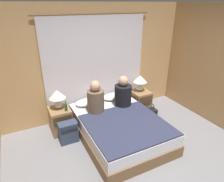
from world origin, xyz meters
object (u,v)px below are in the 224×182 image
object	(u,v)px
person_right_in_bed	(123,94)
beer_bottle_on_left_stand	(66,107)
bed	(119,127)
pillow_right	(115,96)
handbag_on_floor	(150,114)
lamp_right	(140,80)
nightstand_left	(61,120)
lamp_left	(57,96)
nightstand_right	(140,101)
backpack_on_floor	(68,131)
person_left_in_bed	(96,99)
pillow_left	(89,102)

from	to	relation	value
person_right_in_bed	beer_bottle_on_left_stand	distance (m)	1.21
person_right_in_bed	bed	bearing A→B (deg)	-127.24
pillow_right	handbag_on_floor	xyz separation A→B (m)	(0.64, -0.52, -0.37)
bed	lamp_right	world-z (taller)	lamp_right
nightstand_left	handbag_on_floor	size ratio (longest dim) A/B	1.33
lamp_right	nightstand_left	bearing A→B (deg)	-178.25
lamp_left	nightstand_right	bearing A→B (deg)	-1.75
lamp_left	backpack_on_floor	xyz separation A→B (m)	(0.05, -0.47, -0.55)
bed	lamp_right	distance (m)	1.38
bed	backpack_on_floor	bearing A→B (deg)	162.40
lamp_right	handbag_on_floor	distance (m)	0.83
lamp_left	pillow_right	size ratio (longest dim) A/B	0.66
lamp_right	person_left_in_bed	xyz separation A→B (m)	(-1.29, -0.35, -0.07)
nightstand_left	bed	bearing A→B (deg)	-35.94
lamp_right	pillow_right	world-z (taller)	lamp_right
person_left_in_bed	beer_bottle_on_left_stand	bearing A→B (deg)	163.51
pillow_left	beer_bottle_on_left_stand	world-z (taller)	beer_bottle_on_left_stand
bed	lamp_left	world-z (taller)	lamp_left
nightstand_right	backpack_on_floor	xyz separation A→B (m)	(-1.92, -0.41, -0.02)
nightstand_right	pillow_left	world-z (taller)	pillow_left
lamp_right	handbag_on_floor	size ratio (longest dim) A/B	1.00
backpack_on_floor	handbag_on_floor	size ratio (longest dim) A/B	1.08
nightstand_left	pillow_left	size ratio (longest dim) A/B	0.88
beer_bottle_on_left_stand	person_left_in_bed	bearing A→B (deg)	-16.49
lamp_left	person_right_in_bed	bearing A→B (deg)	-15.06
lamp_right	lamp_left	bearing A→B (deg)	180.00
pillow_left	beer_bottle_on_left_stand	xyz separation A→B (m)	(-0.55, -0.21, 0.11)
pillow_right	person_left_in_bed	distance (m)	0.76
lamp_left	person_left_in_bed	xyz separation A→B (m)	(0.68, -0.35, -0.07)
bed	pillow_left	world-z (taller)	pillow_left
person_left_in_bed	beer_bottle_on_left_stand	xyz separation A→B (m)	(-0.56, 0.17, -0.12)
nightstand_right	handbag_on_floor	distance (m)	0.45
pillow_right	handbag_on_floor	bearing A→B (deg)	-38.86
nightstand_left	pillow_left	bearing A→B (deg)	7.34
lamp_right	beer_bottle_on_left_stand	world-z (taller)	lamp_right
lamp_left	handbag_on_floor	distance (m)	2.11
nightstand_left	lamp_left	bearing A→B (deg)	90.00
bed	beer_bottle_on_left_stand	distance (m)	1.12
bed	person_left_in_bed	world-z (taller)	person_left_in_bed
lamp_left	beer_bottle_on_left_stand	distance (m)	0.29
nightstand_right	bed	bearing A→B (deg)	-144.06
person_left_in_bed	backpack_on_floor	xyz separation A→B (m)	(-0.63, -0.12, -0.48)
person_left_in_bed	handbag_on_floor	xyz separation A→B (m)	(1.27, -0.14, -0.59)
pillow_left	handbag_on_floor	distance (m)	1.43
lamp_right	backpack_on_floor	bearing A→B (deg)	-166.10
nightstand_left	person_right_in_bed	world-z (taller)	person_right_in_bed
bed	person_left_in_bed	bearing A→B (deg)	126.00
person_left_in_bed	handbag_on_floor	distance (m)	1.41
pillow_left	pillow_right	distance (m)	0.64
pillow_right	handbag_on_floor	size ratio (longest dim) A/B	1.52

